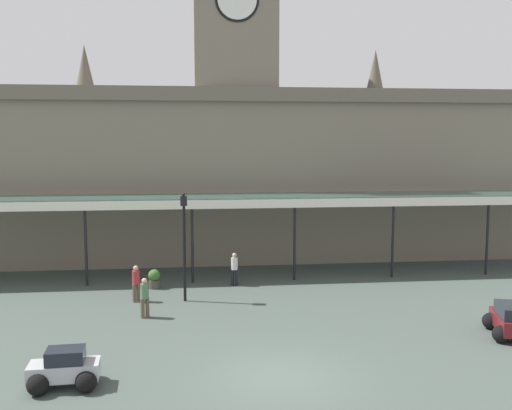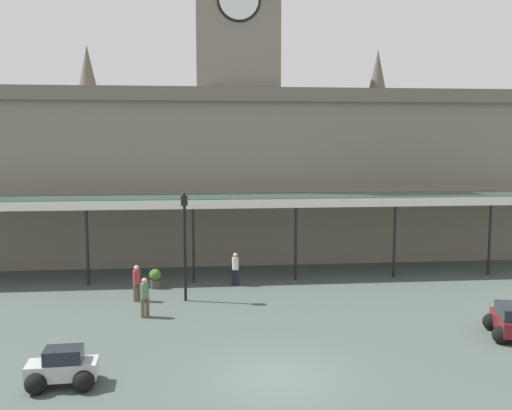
# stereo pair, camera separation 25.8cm
# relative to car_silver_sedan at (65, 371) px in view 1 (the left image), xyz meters

# --- Properties ---
(ground_plane) EXTENTS (140.00, 140.00, 0.00)m
(ground_plane) POSITION_rel_car_silver_sedan_xyz_m (6.51, 0.01, -0.50)
(ground_plane) COLOR #434E48
(station_building) EXTENTS (39.25, 5.63, 19.07)m
(station_building) POSITION_rel_car_silver_sedan_xyz_m (6.51, 18.51, 5.58)
(station_building) COLOR slate
(station_building) RESTS_ON ground
(entrance_canopy) EXTENTS (37.43, 3.26, 4.35)m
(entrance_canopy) POSITION_rel_car_silver_sedan_xyz_m (6.51, 13.55, 3.69)
(entrance_canopy) COLOR #38564C
(entrance_canopy) RESTS_ON ground
(car_silver_sedan) EXTENTS (2.09, 1.59, 1.19)m
(car_silver_sedan) POSITION_rel_car_silver_sedan_xyz_m (0.00, 0.00, 0.00)
(car_silver_sedan) COLOR #B2B5BA
(car_silver_sedan) RESTS_ON ground
(car_maroon_estate) EXTENTS (1.92, 2.41, 1.27)m
(car_maroon_estate) POSITION_rel_car_silver_sedan_xyz_m (15.60, 2.72, 0.06)
(car_maroon_estate) COLOR maroon
(car_maroon_estate) RESTS_ON ground
(pedestrian_near_entrance) EXTENTS (0.38, 0.34, 1.67)m
(pedestrian_near_entrance) POSITION_rel_car_silver_sedan_xyz_m (5.95, 11.47, 0.41)
(pedestrian_near_entrance) COLOR black
(pedestrian_near_entrance) RESTS_ON ground
(pedestrian_crossing_forecourt) EXTENTS (0.35, 0.34, 1.67)m
(pedestrian_crossing_forecourt) POSITION_rel_car_silver_sedan_xyz_m (1.85, 6.61, 0.41)
(pedestrian_crossing_forecourt) COLOR brown
(pedestrian_crossing_forecourt) RESTS_ON ground
(pedestrian_beside_cars) EXTENTS (0.34, 0.34, 1.67)m
(pedestrian_beside_cars) POSITION_rel_car_silver_sedan_xyz_m (1.27, 9.07, 0.41)
(pedestrian_beside_cars) COLOR brown
(pedestrian_beside_cars) RESTS_ON ground
(victorian_lamppost) EXTENTS (0.30, 0.30, 4.97)m
(victorian_lamppost) POSITION_rel_car_silver_sedan_xyz_m (3.49, 8.90, 2.58)
(victorian_lamppost) COLOR black
(victorian_lamppost) RESTS_ON ground
(planter_near_kerb) EXTENTS (0.60, 0.60, 0.96)m
(planter_near_kerb) POSITION_rel_car_silver_sedan_xyz_m (1.95, 11.35, -0.01)
(planter_near_kerb) COLOR #47423D
(planter_near_kerb) RESTS_ON ground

